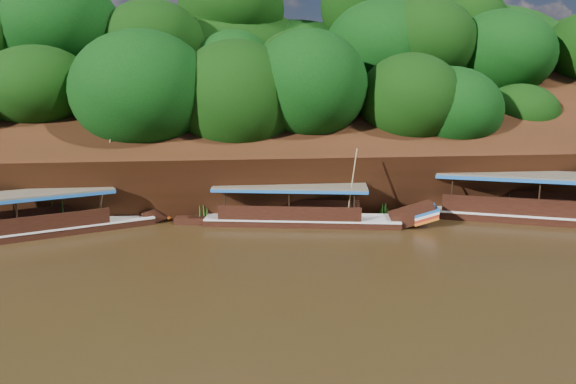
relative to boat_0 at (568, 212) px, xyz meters
name	(u,v)px	position (x,y,z in m)	size (l,w,h in m)	color
ground	(321,276)	(-15.23, -6.99, -0.61)	(160.00, 160.00, 0.00)	black
riverbank	(273,156)	(-15.24, 15.74, 1.28)	(120.00, 30.06, 19.40)	black
boat_0	(568,212)	(0.00, 0.00, 0.00)	(16.22, 8.43, 7.50)	black
boat_1	(314,216)	(-14.21, 1.28, -0.11)	(12.82, 4.10, 4.77)	black
boat_2	(49,224)	(-28.26, 0.99, -0.10)	(13.94, 7.46, 5.19)	black
reeds	(240,206)	(-18.28, 2.63, 0.26)	(49.00, 2.30, 1.91)	#27681A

